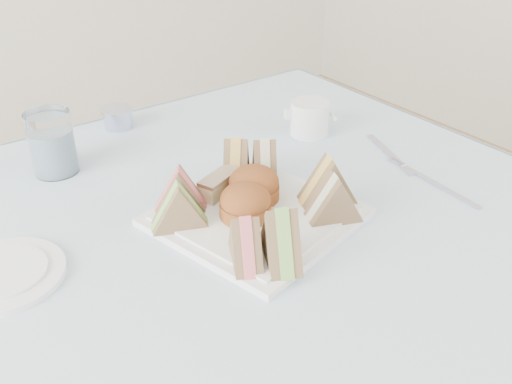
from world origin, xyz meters
TOP-DOWN VIEW (x-y plane):
  - tablecloth at (0.00, 0.00)m, footprint 1.02×1.02m
  - serving_plate at (0.00, 0.01)m, footprint 0.31×0.31m
  - sandwich_fl_a at (-0.08, -0.07)m, footprint 0.07×0.09m
  - sandwich_fl_b at (-0.04, -0.10)m, footprint 0.08×0.10m
  - sandwich_fr_a at (0.11, -0.03)m, footprint 0.10×0.07m
  - sandwich_fr_b at (0.09, -0.07)m, footprint 0.09×0.07m
  - sandwich_bl_a at (-0.11, 0.05)m, footprint 0.09×0.07m
  - sandwich_bl_b at (-0.08, 0.09)m, footprint 0.09×0.07m
  - sandwich_br_a at (0.08, 0.09)m, footprint 0.07×0.09m
  - sandwich_br_b at (0.04, 0.12)m, footprint 0.08×0.09m
  - scone_left at (-0.02, 0.01)m, footprint 0.09×0.09m
  - scone_right at (0.02, 0.05)m, footprint 0.11×0.11m
  - pastry_slice at (-0.01, 0.09)m, footprint 0.08×0.06m
  - side_plate at (-0.34, 0.10)m, footprint 0.20×0.20m
  - water_glass at (-0.18, 0.34)m, footprint 0.08×0.08m
  - tea_strainer at (-0.02, 0.45)m, footprint 0.07×0.07m
  - knife at (0.33, 0.04)m, footprint 0.07×0.16m
  - fork at (0.31, -0.09)m, footprint 0.02×0.17m
  - creamer_jug at (0.27, 0.20)m, footprint 0.10×0.10m

SIDE VIEW (x-z plane):
  - tablecloth at x=0.00m, z-range 0.74..0.75m
  - knife at x=0.33m, z-range 0.75..0.75m
  - fork at x=0.31m, z-range 0.75..0.75m
  - side_plate at x=-0.34m, z-range 0.75..0.75m
  - serving_plate at x=0.00m, z-range 0.75..0.76m
  - tea_strainer at x=-0.02m, z-range 0.75..0.78m
  - pastry_slice at x=-0.01m, z-range 0.76..0.79m
  - creamer_jug at x=0.27m, z-range 0.75..0.81m
  - scone_left at x=-0.02m, z-range 0.76..0.81m
  - scone_right at x=0.02m, z-range 0.76..0.81m
  - sandwich_fl_a at x=-0.08m, z-range 0.76..0.83m
  - sandwich_br_a at x=0.08m, z-range 0.76..0.83m
  - sandwich_bl_b at x=-0.08m, z-range 0.76..0.83m
  - sandwich_bl_a at x=-0.11m, z-range 0.76..0.83m
  - sandwich_br_b at x=0.04m, z-range 0.76..0.83m
  - sandwich_fr_b at x=0.09m, z-range 0.76..0.83m
  - sandwich_fr_a at x=0.11m, z-range 0.76..0.84m
  - sandwich_fl_b at x=-0.04m, z-range 0.76..0.84m
  - water_glass at x=-0.18m, z-range 0.75..0.86m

